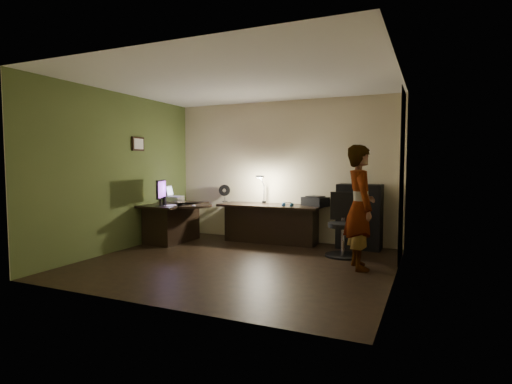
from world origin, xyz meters
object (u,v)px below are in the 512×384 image
at_px(desk_left, 174,223).
at_px(office_chair, 343,225).
at_px(monitor, 160,197).
at_px(person, 360,207).
at_px(desk_right, 270,224).
at_px(cabinet, 359,217).

height_order(desk_left, office_chair, office_chair).
distance_m(desk_left, monitor, 0.69).
bearing_deg(person, desk_left, 57.00).
relative_size(desk_left, desk_right, 0.66).
xyz_separation_m(office_chair, person, (0.36, -0.65, 0.37)).
bearing_deg(person, cabinet, -14.89).
height_order(desk_left, cabinet, cabinet).
relative_size(monitor, person, 0.30).
distance_m(desk_right, person, 2.28).
distance_m(cabinet, office_chair, 0.73).
distance_m(office_chair, person, 0.83).
bearing_deg(monitor, cabinet, -1.42).
xyz_separation_m(desk_left, person, (3.57, -0.55, 0.51)).
distance_m(desk_left, cabinet, 3.45).
bearing_deg(person, desk_right, 32.69).
distance_m(desk_left, person, 3.65).
xyz_separation_m(desk_left, office_chair, (3.21, 0.10, 0.15)).
bearing_deg(office_chair, desk_left, 168.88).
relative_size(desk_left, person, 0.72).
height_order(desk_left, monitor, monitor).
bearing_deg(desk_right, person, -34.33).
xyz_separation_m(desk_left, monitor, (0.02, -0.43, 0.53)).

